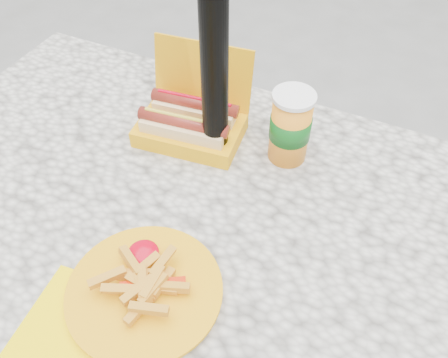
% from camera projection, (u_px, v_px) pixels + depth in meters
% --- Properties ---
extents(picnic_table, '(1.20, 0.80, 0.75)m').
position_uv_depth(picnic_table, '(182.00, 241.00, 0.95)').
color(picnic_table, beige).
rests_on(picnic_table, ground).
extents(hotdog_box, '(0.23, 0.19, 0.17)m').
position_uv_depth(hotdog_box, '(191.00, 121.00, 0.98)').
color(hotdog_box, orange).
rests_on(hotdog_box, picnic_table).
extents(fries_plate, '(0.28, 0.33, 0.05)m').
position_uv_depth(fries_plate, '(140.00, 293.00, 0.74)').
color(fries_plate, '#FFDC00').
rests_on(fries_plate, picnic_table).
extents(soda_cup, '(0.08, 0.08, 0.15)m').
position_uv_depth(soda_cup, '(290.00, 127.00, 0.91)').
color(soda_cup, orange).
rests_on(soda_cup, picnic_table).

